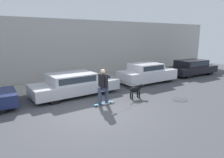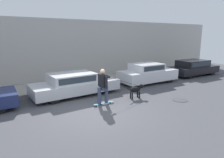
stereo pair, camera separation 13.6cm
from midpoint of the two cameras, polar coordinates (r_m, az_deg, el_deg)
The scene contains 9 objects.
ground_plane at distance 8.23m, azimuth -4.50°, elevation -9.62°, with size 36.00×36.00×0.00m, color #47474C.
back_wall at distance 13.69m, azimuth -17.49°, elevation 7.61°, with size 32.00×0.30×4.13m.
sidewalk_curb at distance 12.65m, azimuth -15.20°, elevation -1.84°, with size 30.00×2.51×0.12m.
parked_car_1 at distance 10.59m, azimuth -10.30°, elevation -1.49°, with size 4.54×1.92×1.17m.
parked_car_2 at distance 13.30m, azimuth 10.46°, elevation 1.56°, with size 3.92×1.71×1.28m.
parked_car_3 at distance 16.85m, azimuth 22.42°, elevation 2.99°, with size 4.19×1.83×1.19m.
dog at distance 10.00m, azimuth 7.26°, elevation -3.02°, with size 1.05×0.32×0.67m.
skateboarder at distance 8.83m, azimuth -2.13°, elevation -1.73°, with size 2.68×0.66×1.64m.
manhole_cover at distance 10.30m, azimuth 19.19°, elevation -5.67°, with size 0.72×0.72×0.01m.
Camera 2 is at (-3.47, -6.80, 3.09)m, focal length 32.00 mm.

